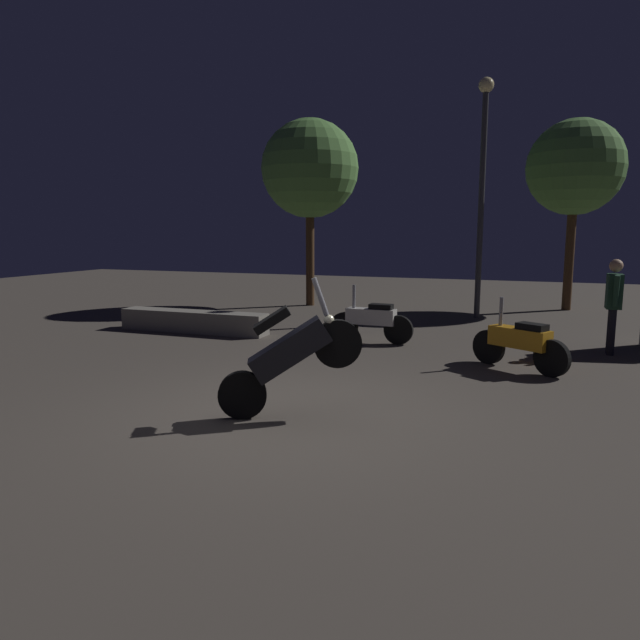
% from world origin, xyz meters
% --- Properties ---
extents(ground_plane, '(40.00, 40.00, 0.00)m').
position_xyz_m(ground_plane, '(0.00, 0.00, 0.00)').
color(ground_plane, '#4C443D').
extents(motorcycle_black_foreground, '(1.54, 0.80, 1.63)m').
position_xyz_m(motorcycle_black_foreground, '(0.06, -0.11, 0.74)').
color(motorcycle_black_foreground, black).
rests_on(motorcycle_black_foreground, ground_plane).
extents(motorcycle_orange_parked_left, '(1.47, 0.95, 1.11)m').
position_xyz_m(motorcycle_orange_parked_left, '(2.49, 3.24, 0.44)').
color(motorcycle_orange_parked_left, black).
rests_on(motorcycle_orange_parked_left, ground_plane).
extents(motorcycle_white_parked_right, '(1.66, 0.34, 1.11)m').
position_xyz_m(motorcycle_white_parked_right, '(-0.25, 4.61, 0.44)').
color(motorcycle_white_parked_right, black).
rests_on(motorcycle_white_parked_right, ground_plane).
extents(person_rider_beside, '(0.24, 0.66, 1.66)m').
position_xyz_m(person_rider_beside, '(3.97, 5.02, 0.99)').
color(person_rider_beside, black).
rests_on(person_rider_beside, ground_plane).
extents(streetlamp_near, '(0.36, 0.36, 5.70)m').
position_xyz_m(streetlamp_near, '(1.37, 8.62, 3.56)').
color(streetlamp_near, '#38383D').
rests_on(streetlamp_near, ground_plane).
extents(tree_left_bg, '(2.73, 2.73, 5.22)m').
position_xyz_m(tree_left_bg, '(-3.39, 9.45, 3.84)').
color(tree_left_bg, '#4C331E').
rests_on(tree_left_bg, ground_plane).
extents(tree_center_bg, '(2.50, 2.50, 5.04)m').
position_xyz_m(tree_center_bg, '(3.53, 10.93, 3.77)').
color(tree_center_bg, '#4C331E').
rests_on(tree_center_bg, ground_plane).
extents(planter_wall_low, '(3.35, 0.50, 0.45)m').
position_xyz_m(planter_wall_low, '(-4.13, 4.44, 0.22)').
color(planter_wall_low, gray).
rests_on(planter_wall_low, ground_plane).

